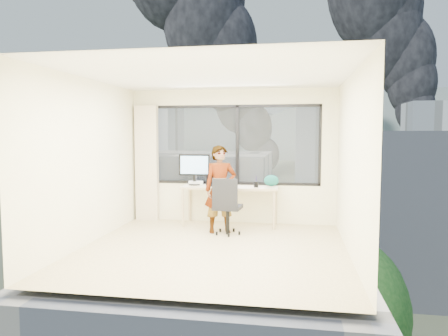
% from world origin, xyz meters
% --- Properties ---
extents(floor, '(4.00, 4.00, 0.01)m').
position_xyz_m(floor, '(0.00, 0.00, 0.00)').
color(floor, beige).
rests_on(floor, ground).
extents(ceiling, '(4.00, 4.00, 0.01)m').
position_xyz_m(ceiling, '(0.00, 0.00, 2.60)').
color(ceiling, white).
rests_on(ceiling, ground).
extents(wall_front, '(4.00, 0.01, 2.60)m').
position_xyz_m(wall_front, '(0.00, -2.00, 1.30)').
color(wall_front, beige).
rests_on(wall_front, ground).
extents(wall_left, '(0.01, 4.00, 2.60)m').
position_xyz_m(wall_left, '(-2.00, 0.00, 1.30)').
color(wall_left, beige).
rests_on(wall_left, ground).
extents(wall_right, '(0.01, 4.00, 2.60)m').
position_xyz_m(wall_right, '(2.00, 0.00, 1.30)').
color(wall_right, beige).
rests_on(wall_right, ground).
extents(window_wall, '(3.30, 0.16, 1.55)m').
position_xyz_m(window_wall, '(0.05, 2.00, 1.52)').
color(window_wall, black).
rests_on(window_wall, ground).
extents(curtain, '(0.45, 0.14, 2.30)m').
position_xyz_m(curtain, '(-1.72, 1.88, 1.15)').
color(curtain, beige).
rests_on(curtain, floor).
extents(desk, '(1.80, 0.60, 0.75)m').
position_xyz_m(desk, '(0.00, 1.66, 0.38)').
color(desk, tan).
rests_on(desk, floor).
extents(chair, '(0.55, 0.55, 1.01)m').
position_xyz_m(chair, '(0.07, 0.95, 0.50)').
color(chair, black).
rests_on(chair, floor).
extents(person, '(0.66, 0.54, 1.54)m').
position_xyz_m(person, '(-0.08, 1.08, 0.77)').
color(person, '#2D2D33').
rests_on(person, floor).
extents(monitor, '(0.61, 0.14, 0.61)m').
position_xyz_m(monitor, '(-0.71, 1.76, 1.05)').
color(monitor, black).
rests_on(monitor, desk).
extents(game_console, '(0.31, 0.28, 0.07)m').
position_xyz_m(game_console, '(-0.70, 1.83, 0.78)').
color(game_console, white).
rests_on(game_console, desk).
extents(laptop, '(0.42, 0.43, 0.21)m').
position_xyz_m(laptop, '(-0.28, 1.67, 0.86)').
color(laptop, black).
rests_on(laptop, desk).
extents(cellphone, '(0.11, 0.07, 0.01)m').
position_xyz_m(cellphone, '(-0.10, 1.58, 0.76)').
color(cellphone, black).
rests_on(cellphone, desk).
extents(pen_cup, '(0.11, 0.11, 0.11)m').
position_xyz_m(pen_cup, '(0.50, 1.60, 0.80)').
color(pen_cup, black).
rests_on(pen_cup, desk).
extents(handbag, '(0.31, 0.23, 0.21)m').
position_xyz_m(handbag, '(0.77, 1.82, 0.86)').
color(handbag, '#0D4F45').
rests_on(handbag, desk).
extents(exterior_ground, '(400.00, 400.00, 0.04)m').
position_xyz_m(exterior_ground, '(0.00, 120.00, -14.00)').
color(exterior_ground, '#515B3D').
rests_on(exterior_ground, ground).
extents(near_bldg_a, '(16.00, 12.00, 14.00)m').
position_xyz_m(near_bldg_a, '(-9.00, 30.00, -7.00)').
color(near_bldg_a, beige).
rests_on(near_bldg_a, exterior_ground).
extents(near_bldg_b, '(14.00, 13.00, 16.00)m').
position_xyz_m(near_bldg_b, '(12.00, 38.00, -6.00)').
color(near_bldg_b, silver).
rests_on(near_bldg_b, exterior_ground).
extents(far_tower_a, '(14.00, 14.00, 28.00)m').
position_xyz_m(far_tower_a, '(-35.00, 95.00, 0.00)').
color(far_tower_a, silver).
rests_on(far_tower_a, exterior_ground).
extents(far_tower_b, '(13.00, 13.00, 30.00)m').
position_xyz_m(far_tower_b, '(8.00, 120.00, 1.00)').
color(far_tower_b, silver).
rests_on(far_tower_b, exterior_ground).
extents(far_tower_c, '(15.00, 15.00, 26.00)m').
position_xyz_m(far_tower_c, '(45.00, 140.00, -1.00)').
color(far_tower_c, silver).
rests_on(far_tower_c, exterior_ground).
extents(far_tower_d, '(16.00, 14.00, 22.00)m').
position_xyz_m(far_tower_d, '(-60.00, 150.00, -3.00)').
color(far_tower_d, silver).
rests_on(far_tower_d, exterior_ground).
extents(hill_a, '(288.00, 216.00, 90.00)m').
position_xyz_m(hill_a, '(-120.00, 320.00, -14.00)').
color(hill_a, slate).
rests_on(hill_a, exterior_ground).
extents(hill_b, '(300.00, 220.00, 96.00)m').
position_xyz_m(hill_b, '(100.00, 320.00, -14.00)').
color(hill_b, slate).
rests_on(hill_b, exterior_ground).
extents(tree_a, '(7.00, 7.00, 8.00)m').
position_xyz_m(tree_a, '(-16.00, 22.00, -10.00)').
color(tree_a, '#1C4C19').
rests_on(tree_a, exterior_ground).
extents(tree_b, '(7.60, 7.60, 9.00)m').
position_xyz_m(tree_b, '(4.00, 18.00, -9.50)').
color(tree_b, '#1C4C19').
rests_on(tree_b, exterior_ground).
extents(smoke_plume_a, '(40.00, 24.00, 90.00)m').
position_xyz_m(smoke_plume_a, '(-10.00, 150.00, 39.00)').
color(smoke_plume_a, black).
rests_on(smoke_plume_a, exterior_ground).
extents(smoke_plume_b, '(30.00, 18.00, 70.00)m').
position_xyz_m(smoke_plume_b, '(55.00, 170.00, 27.00)').
color(smoke_plume_b, black).
rests_on(smoke_plume_b, exterior_ground).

